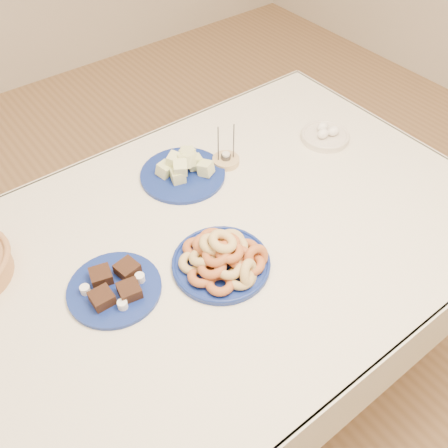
% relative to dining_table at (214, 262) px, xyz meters
% --- Properties ---
extents(ground, '(5.00, 5.00, 0.00)m').
position_rel_dining_table_xyz_m(ground, '(0.00, 0.00, -0.64)').
color(ground, '#966E47').
rests_on(ground, ground).
extents(dining_table, '(1.71, 1.11, 0.75)m').
position_rel_dining_table_xyz_m(dining_table, '(0.00, 0.00, 0.00)').
color(dining_table, brown).
rests_on(dining_table, ground).
extents(donut_platter, '(0.35, 0.35, 0.12)m').
position_rel_dining_table_xyz_m(donut_platter, '(-0.04, -0.10, 0.14)').
color(donut_platter, navy).
rests_on(donut_platter, dining_table).
extents(melon_plate, '(0.31, 0.31, 0.10)m').
position_rel_dining_table_xyz_m(melon_plate, '(0.09, 0.28, 0.13)').
color(melon_plate, navy).
rests_on(melon_plate, dining_table).
extents(brownie_plate, '(0.29, 0.29, 0.04)m').
position_rel_dining_table_xyz_m(brownie_plate, '(-0.31, 0.01, 0.12)').
color(brownie_plate, navy).
rests_on(brownie_plate, dining_table).
extents(candle_holder, '(0.12, 0.12, 0.15)m').
position_rel_dining_table_xyz_m(candle_holder, '(0.24, 0.25, 0.12)').
color(candle_holder, tan).
rests_on(candle_holder, dining_table).
extents(egg_bowl, '(0.18, 0.18, 0.06)m').
position_rel_dining_table_xyz_m(egg_bowl, '(0.59, 0.14, 0.12)').
color(egg_bowl, beige).
rests_on(egg_bowl, dining_table).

